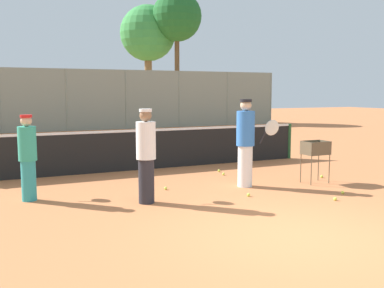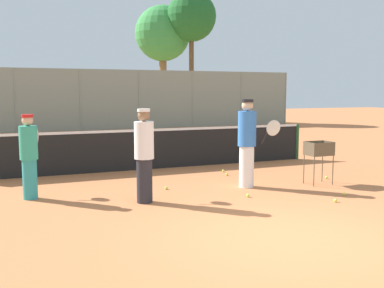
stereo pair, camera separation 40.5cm
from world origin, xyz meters
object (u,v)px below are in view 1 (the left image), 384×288
(player_white_outfit, at_px, (28,156))
(player_yellow_shirt, at_px, (246,142))
(ball_cart, at_px, (315,151))
(parked_car, at_px, (40,117))
(player_red_cap, at_px, (146,155))
(tennis_net, at_px, (150,148))

(player_white_outfit, distance_m, player_yellow_shirt, 4.43)
(player_yellow_shirt, xyz_separation_m, ball_cart, (1.62, -0.33, -0.26))
(player_yellow_shirt, height_order, parked_car, player_yellow_shirt)
(ball_cart, relative_size, parked_car, 0.23)
(player_yellow_shirt, bearing_deg, player_red_cap, -125.10)
(tennis_net, distance_m, player_yellow_shirt, 3.19)
(player_white_outfit, relative_size, parked_car, 0.39)
(tennis_net, distance_m, player_red_cap, 3.66)
(player_white_outfit, bearing_deg, player_yellow_shirt, -78.76)
(player_white_outfit, distance_m, player_red_cap, 2.25)
(player_yellow_shirt, xyz_separation_m, parked_car, (-2.21, 17.82, -0.32))
(tennis_net, xyz_separation_m, parked_car, (-1.08, 14.87, 0.10))
(tennis_net, relative_size, ball_cart, 9.67)
(player_red_cap, relative_size, ball_cart, 1.83)
(ball_cart, height_order, parked_car, parked_car)
(player_red_cap, distance_m, player_yellow_shirt, 2.47)
(player_white_outfit, relative_size, player_yellow_shirt, 0.86)
(tennis_net, distance_m, parked_car, 14.91)
(player_white_outfit, relative_size, ball_cart, 1.71)
(player_red_cap, height_order, player_yellow_shirt, player_yellow_shirt)
(player_yellow_shirt, distance_m, parked_car, 17.96)
(tennis_net, bearing_deg, player_yellow_shirt, -69.05)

